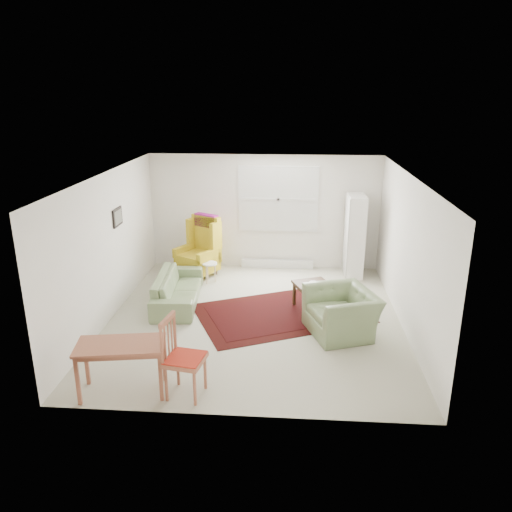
# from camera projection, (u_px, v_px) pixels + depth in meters

# --- Properties ---
(room) EXTENTS (5.04, 5.54, 2.51)m
(room) POSITION_uv_depth(u_px,v_px,m) (257.00, 246.00, 8.50)
(room) COLOR beige
(room) RESTS_ON ground
(rug) EXTENTS (3.40, 2.88, 0.03)m
(rug) POSITION_uv_depth(u_px,v_px,m) (281.00, 313.00, 8.89)
(rug) COLOR black
(rug) RESTS_ON ground
(sofa) EXTENTS (0.89, 1.96, 0.77)m
(sofa) POSITION_uv_depth(u_px,v_px,m) (178.00, 283.00, 9.25)
(sofa) COLOR #75895B
(sofa) RESTS_ON ground
(armchair) EXTENTS (1.29, 1.38, 0.87)m
(armchair) POSITION_uv_depth(u_px,v_px,m) (342.00, 308.00, 8.06)
(armchair) COLOR #75895B
(armchair) RESTS_ON ground
(wingback_chair) EXTENTS (1.04, 1.05, 1.29)m
(wingback_chair) POSITION_uv_depth(u_px,v_px,m) (197.00, 247.00, 10.52)
(wingback_chair) COLOR gold
(wingback_chair) RESTS_ON ground
(coffee_table) EXTENTS (0.78, 0.78, 0.49)m
(coffee_table) POSITION_uv_depth(u_px,v_px,m) (312.00, 296.00, 9.01)
(coffee_table) COLOR #3E2513
(coffee_table) RESTS_ON ground
(stool) EXTENTS (0.34, 0.34, 0.42)m
(stool) POSITION_uv_depth(u_px,v_px,m) (210.00, 272.00, 10.29)
(stool) COLOR white
(stool) RESTS_ON ground
(cabinet) EXTENTS (0.38, 0.71, 1.74)m
(cabinet) POSITION_uv_depth(u_px,v_px,m) (355.00, 236.00, 10.52)
(cabinet) COLOR white
(cabinet) RESTS_ON ground
(desk) EXTENTS (1.19, 0.73, 0.71)m
(desk) POSITION_uv_depth(u_px,v_px,m) (122.00, 368.00, 6.48)
(desk) COLOR #AA6144
(desk) RESTS_ON ground
(desk_chair) EXTENTS (0.55, 0.55, 1.09)m
(desk_chair) POSITION_uv_depth(u_px,v_px,m) (185.00, 358.00, 6.36)
(desk_chair) COLOR #AA6144
(desk_chair) RESTS_ON ground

